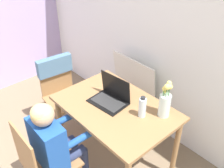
# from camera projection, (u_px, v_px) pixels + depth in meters

# --- Properties ---
(wall_back) EXTENTS (6.40, 0.05, 2.50)m
(wall_back) POSITION_uv_depth(u_px,v_px,m) (183.00, 33.00, 2.41)
(wall_back) COLOR white
(wall_back) RESTS_ON ground_plane
(dining_table) EXTENTS (1.06, 0.72, 0.75)m
(dining_table) POSITION_uv_depth(u_px,v_px,m) (115.00, 115.00, 2.36)
(dining_table) COLOR olive
(dining_table) RESTS_ON ground_plane
(chair_occupied) EXTENTS (0.41, 0.41, 0.86)m
(chair_occupied) POSITION_uv_depth(u_px,v_px,m) (44.00, 164.00, 2.16)
(chair_occupied) COLOR olive
(chair_occupied) RESTS_ON ground_plane
(chair_spare) EXTENTS (0.47, 0.44, 0.87)m
(chair_spare) POSITION_uv_depth(u_px,v_px,m) (59.00, 83.00, 2.93)
(chair_spare) COLOR olive
(chair_spare) RESTS_ON ground_plane
(person_seated) EXTENTS (0.35, 0.43, 1.03)m
(person_seated) POSITION_uv_depth(u_px,v_px,m) (53.00, 140.00, 2.12)
(person_seated) COLOR #1E4C9E
(person_seated) RESTS_ON ground_plane
(laptop) EXTENTS (0.35, 0.27, 0.24)m
(laptop) POSITION_uv_depth(u_px,v_px,m) (111.00, 96.00, 2.34)
(laptop) COLOR black
(laptop) RESTS_ON dining_table
(flower_vase) EXTENTS (0.10, 0.10, 0.33)m
(flower_vase) POSITION_uv_depth(u_px,v_px,m) (165.00, 103.00, 2.13)
(flower_vase) COLOR silver
(flower_vase) RESTS_ON dining_table
(water_bottle) EXTENTS (0.06, 0.06, 0.20)m
(water_bottle) POSITION_uv_depth(u_px,v_px,m) (142.00, 107.00, 2.14)
(water_bottle) COLOR silver
(water_bottle) RESTS_ON dining_table
(cardboard_panel) EXTENTS (0.62, 0.14, 0.86)m
(cardboard_panel) POSITION_uv_depth(u_px,v_px,m) (135.00, 90.00, 3.08)
(cardboard_panel) COLOR silver
(cardboard_panel) RESTS_ON ground_plane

